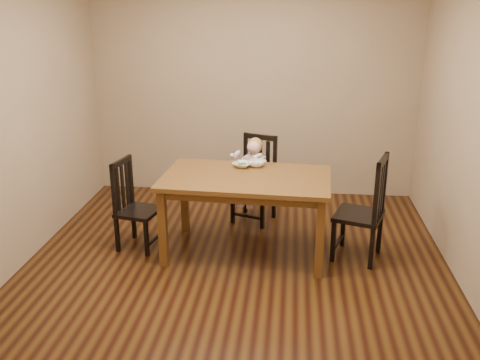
# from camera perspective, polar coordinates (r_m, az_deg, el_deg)

# --- Properties ---
(room) EXTENTS (4.01, 4.01, 2.71)m
(room) POSITION_cam_1_polar(r_m,az_deg,el_deg) (4.70, -0.42, 5.99)
(room) COLOR #43280E
(room) RESTS_ON ground
(dining_table) EXTENTS (1.64, 1.04, 0.79)m
(dining_table) POSITION_cam_1_polar(r_m,az_deg,el_deg) (5.10, 0.66, -0.55)
(dining_table) COLOR #4F3212
(dining_table) RESTS_ON room
(chair_child) EXTENTS (0.52, 0.51, 0.96)m
(chair_child) POSITION_cam_1_polar(r_m,az_deg,el_deg) (5.97, 1.67, -0.05)
(chair_child) COLOR black
(chair_child) RESTS_ON room
(chair_left) EXTENTS (0.45, 0.46, 0.91)m
(chair_left) POSITION_cam_1_polar(r_m,az_deg,el_deg) (5.42, -11.22, -2.75)
(chair_left) COLOR black
(chair_left) RESTS_ON room
(chair_right) EXTENTS (0.54, 0.56, 1.03)m
(chair_right) POSITION_cam_1_polar(r_m,az_deg,el_deg) (5.19, 13.14, -3.18)
(chair_right) COLOR black
(chair_right) RESTS_ON room
(toddler) EXTENTS (0.39, 0.44, 0.50)m
(toddler) POSITION_cam_1_polar(r_m,az_deg,el_deg) (5.89, 1.49, 0.96)
(toddler) COLOR white
(toddler) RESTS_ON chair_child
(bowl_peas) EXTENTS (0.24, 0.24, 0.05)m
(bowl_peas) POSITION_cam_1_polar(r_m,az_deg,el_deg) (5.34, 0.25, 1.64)
(bowl_peas) COLOR white
(bowl_peas) RESTS_ON dining_table
(bowl_veg) EXTENTS (0.20, 0.20, 0.06)m
(bowl_veg) POSITION_cam_1_polar(r_m,az_deg,el_deg) (5.36, 1.74, 1.76)
(bowl_veg) COLOR white
(bowl_veg) RESTS_ON dining_table
(fork) EXTENTS (0.10, 0.08, 0.05)m
(fork) POSITION_cam_1_polar(r_m,az_deg,el_deg) (5.32, -0.21, 1.82)
(fork) COLOR silver
(fork) RESTS_ON bowl_peas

